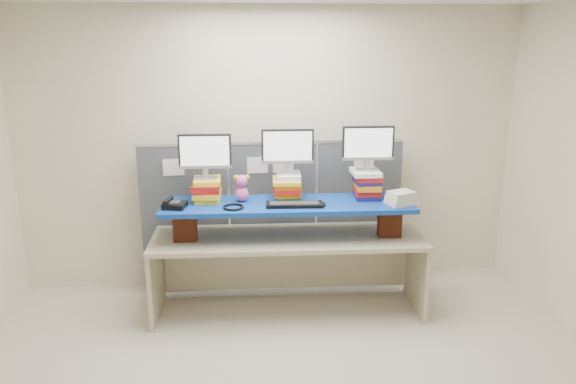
{
  "coord_description": "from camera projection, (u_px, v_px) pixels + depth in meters",
  "views": [
    {
      "loc": [
        -0.42,
        -3.53,
        2.55
      ],
      "look_at": [
        0.09,
        1.23,
        1.17
      ],
      "focal_mm": 35.0,
      "sensor_mm": 36.0,
      "label": 1
    }
  ],
  "objects": [
    {
      "name": "book_stack_center",
      "position": [
        287.0,
        186.0,
        5.1
      ],
      "size": [
        0.27,
        0.31,
        0.24
      ],
      "color": "#1A632C",
      "rests_on": "blue_board"
    },
    {
      "name": "keyboard",
      "position": [
        294.0,
        204.0,
        4.91
      ],
      "size": [
        0.51,
        0.2,
        0.03
      ],
      "rotation": [
        0.0,
        0.0,
        -0.07
      ],
      "color": "black",
      "rests_on": "blue_board"
    },
    {
      "name": "monitor_right",
      "position": [
        368.0,
        145.0,
        5.03
      ],
      "size": [
        0.47,
        0.14,
        0.41
      ],
      "rotation": [
        0.0,
        0.0,
        -0.05
      ],
      "color": "#A8A7AD",
      "rests_on": "book_stack_right"
    },
    {
      "name": "blue_board",
      "position": [
        288.0,
        205.0,
        5.02
      ],
      "size": [
        2.27,
        0.67,
        0.04
      ],
      "primitive_type": "cube",
      "rotation": [
        0.0,
        0.0,
        -0.05
      ],
      "color": "navy",
      "rests_on": "brick_pier_left"
    },
    {
      "name": "book_stack_right",
      "position": [
        367.0,
        183.0,
        5.14
      ],
      "size": [
        0.27,
        0.32,
        0.26
      ],
      "color": "navy",
      "rests_on": "blue_board"
    },
    {
      "name": "room",
      "position": [
        294.0,
        210.0,
        3.73
      ],
      "size": [
        5.0,
        4.0,
        2.8
      ],
      "color": "beige",
      "rests_on": "ground"
    },
    {
      "name": "book_stack_left",
      "position": [
        207.0,
        190.0,
        5.06
      ],
      "size": [
        0.27,
        0.33,
        0.2
      ],
      "color": "yellow",
      "rests_on": "blue_board"
    },
    {
      "name": "brick_pier_left",
      "position": [
        185.0,
        226.0,
        4.96
      ],
      "size": [
        0.21,
        0.12,
        0.28
      ],
      "primitive_type": "cube",
      "rotation": [
        0.0,
        0.0,
        -0.05
      ],
      "color": "maroon",
      "rests_on": "desk"
    },
    {
      "name": "monitor_center",
      "position": [
        288.0,
        149.0,
        4.99
      ],
      "size": [
        0.47,
        0.14,
        0.41
      ],
      "rotation": [
        0.0,
        0.0,
        -0.05
      ],
      "color": "#A8A7AD",
      "rests_on": "book_stack_center"
    },
    {
      "name": "desk",
      "position": [
        288.0,
        252.0,
        5.14
      ],
      "size": [
        2.5,
        0.84,
        0.75
      ],
      "rotation": [
        0.0,
        0.0,
        -0.05
      ],
      "color": "#B7AB8C",
      "rests_on": "ground"
    },
    {
      "name": "binder_stack",
      "position": [
        401.0,
        198.0,
        4.95
      ],
      "size": [
        0.29,
        0.26,
        0.12
      ],
      "rotation": [
        0.0,
        0.0,
        0.3
      ],
      "color": "beige",
      "rests_on": "blue_board"
    },
    {
      "name": "brick_pier_right",
      "position": [
        390.0,
        222.0,
        5.06
      ],
      "size": [
        0.21,
        0.12,
        0.28
      ],
      "primitive_type": "cube",
      "rotation": [
        0.0,
        0.0,
        -0.05
      ],
      "color": "maroon",
      "rests_on": "desk"
    },
    {
      "name": "mouse",
      "position": [
        322.0,
        204.0,
        4.92
      ],
      "size": [
        0.1,
        0.12,
        0.03
      ],
      "primitive_type": "ellipsoid",
      "rotation": [
        0.0,
        0.0,
        -0.43
      ],
      "color": "black",
      "rests_on": "blue_board"
    },
    {
      "name": "cubicle_partition",
      "position": [
        273.0,
        216.0,
        5.61
      ],
      "size": [
        2.6,
        0.06,
        1.53
      ],
      "color": "#42464E",
      "rests_on": "ground"
    },
    {
      "name": "monitor_left",
      "position": [
        205.0,
        154.0,
        4.96
      ],
      "size": [
        0.47,
        0.14,
        0.41
      ],
      "rotation": [
        0.0,
        0.0,
        -0.05
      ],
      "color": "#A8A7AD",
      "rests_on": "book_stack_left"
    },
    {
      "name": "plush_toy",
      "position": [
        242.0,
        188.0,
        5.02
      ],
      "size": [
        0.15,
        0.11,
        0.25
      ],
      "rotation": [
        0.0,
        0.0,
        -0.32
      ],
      "color": "pink",
      "rests_on": "blue_board"
    },
    {
      "name": "desk_phone",
      "position": [
        174.0,
        204.0,
        4.86
      ],
      "size": [
        0.22,
        0.21,
        0.08
      ],
      "rotation": [
        0.0,
        0.0,
        -0.23
      ],
      "color": "black",
      "rests_on": "blue_board"
    },
    {
      "name": "headset",
      "position": [
        233.0,
        207.0,
        4.86
      ],
      "size": [
        0.23,
        0.23,
        0.02
      ],
      "primitive_type": "torus",
      "rotation": [
        0.0,
        0.0,
        0.31
      ],
      "color": "black",
      "rests_on": "blue_board"
    }
  ]
}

